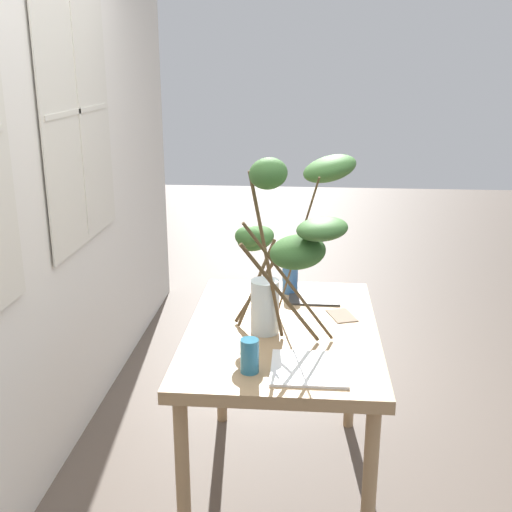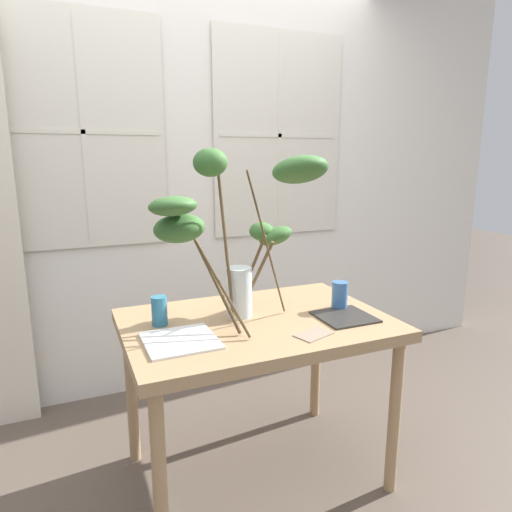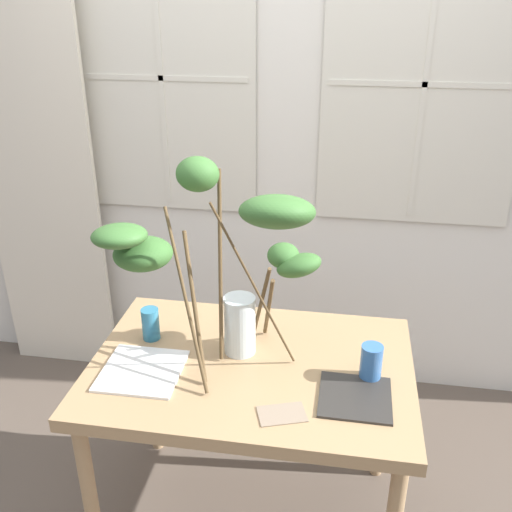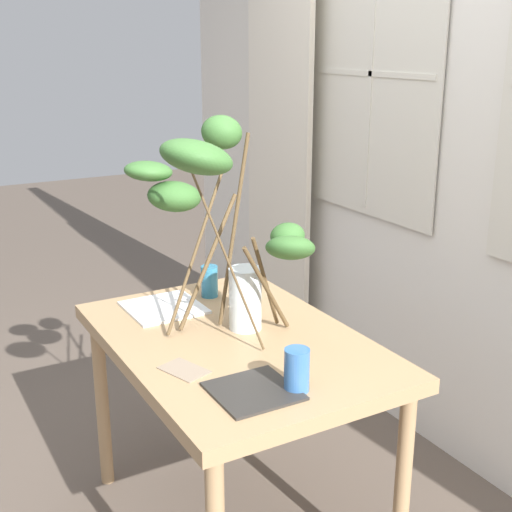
% 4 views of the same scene
% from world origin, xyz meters
% --- Properties ---
extents(ground, '(14.00, 14.00, 0.00)m').
position_xyz_m(ground, '(0.00, 0.00, 0.00)').
color(ground, brown).
extents(back_wall_with_windows, '(4.80, 0.14, 2.92)m').
position_xyz_m(back_wall_with_windows, '(-0.00, 1.08, 1.46)').
color(back_wall_with_windows, silver).
rests_on(back_wall_with_windows, ground).
extents(dining_table, '(1.13, 0.78, 0.76)m').
position_xyz_m(dining_table, '(0.00, 0.00, 0.68)').
color(dining_table, tan).
rests_on(dining_table, ground).
extents(vase_with_branches, '(0.75, 0.56, 0.74)m').
position_xyz_m(vase_with_branches, '(-0.10, -0.03, 1.20)').
color(vase_with_branches, silver).
rests_on(vase_with_branches, dining_table).
extents(drinking_glass_blue_left, '(0.07, 0.07, 0.12)m').
position_xyz_m(drinking_glass_blue_left, '(-0.40, 0.10, 0.83)').
color(drinking_glass_blue_left, teal).
rests_on(drinking_glass_blue_left, dining_table).
extents(drinking_glass_blue_right, '(0.07, 0.07, 0.13)m').
position_xyz_m(drinking_glass_blue_right, '(0.41, -0.02, 0.83)').
color(drinking_glass_blue_right, '#386BAD').
rests_on(drinking_glass_blue_right, dining_table).
extents(plate_square_left, '(0.27, 0.27, 0.01)m').
position_xyz_m(plate_square_left, '(-0.36, -0.11, 0.77)').
color(plate_square_left, white).
rests_on(plate_square_left, dining_table).
extents(plate_square_right, '(0.23, 0.23, 0.01)m').
position_xyz_m(plate_square_right, '(0.36, -0.13, 0.77)').
color(plate_square_right, '#2D2B28').
rests_on(plate_square_right, dining_table).
extents(napkin_folded, '(0.17, 0.14, 0.00)m').
position_xyz_m(napkin_folded, '(0.14, -0.25, 0.77)').
color(napkin_folded, gray).
rests_on(napkin_folded, dining_table).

